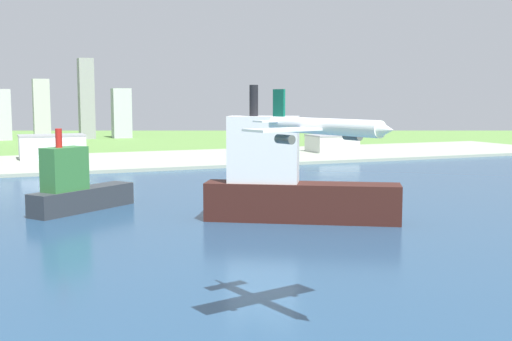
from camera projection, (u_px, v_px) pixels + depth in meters
The scene contains 9 objects.
ground_plane at pixel (159, 199), 324.33m from camera, with size 2400.00×2400.00×0.00m, color #5B883F.
water_bay at pixel (194, 219), 269.16m from camera, with size 840.00×360.00×0.15m, color navy.
industrial_pier at pixel (100, 162), 498.86m from camera, with size 840.00×140.00×2.50m, color #98A38E.
airplane_landing at pixel (322, 127), 134.53m from camera, with size 34.42×37.06×11.21m.
container_barge at pixel (76, 188), 285.97m from camera, with size 50.04×40.33×37.37m.
cargo_ship at pixel (289, 184), 264.04m from camera, with size 75.96×52.96×55.67m.
warehouse_main at pixel (52, 147), 511.61m from camera, with size 50.40×28.92×19.10m.
warehouse_annex at pixel (332, 143), 578.38m from camera, with size 41.07×30.11×15.24m.
distant_skyline at pixel (16, 101), 771.18m from camera, with size 245.90×52.30×150.61m.
Camera 1 is at (-76.59, -15.20, 50.60)m, focal length 45.27 mm.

